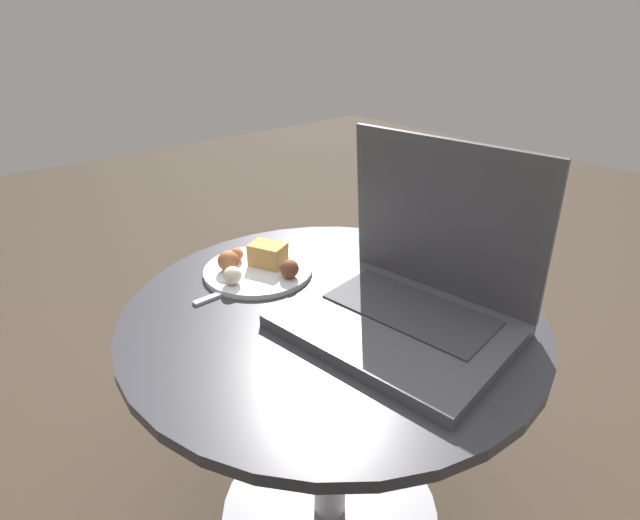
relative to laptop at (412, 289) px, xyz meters
name	(u,v)px	position (x,y,z in m)	size (l,w,h in m)	color
ground_plane	(330,512)	(-0.10, -0.06, -0.54)	(6.00, 6.00, 0.00)	#382D23
table	(331,380)	(-0.10, -0.06, -0.20)	(0.65, 0.65, 0.48)	#9E9EA3
laptop	(412,289)	(0.00, 0.00, 0.00)	(0.34, 0.29, 0.26)	#47474C
beer_glass	(408,211)	(-0.12, 0.12, 0.06)	(0.08, 0.08, 0.22)	brown
snack_plate	(258,266)	(-0.27, -0.09, -0.04)	(0.19, 0.19, 0.05)	silver
fork	(246,284)	(-0.25, -0.13, -0.05)	(0.02, 0.17, 0.01)	#B2B2B7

